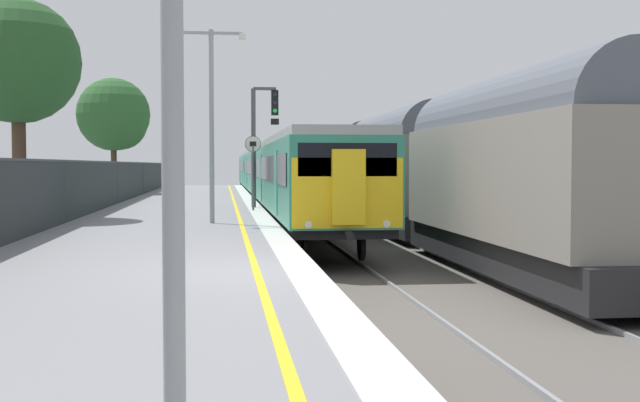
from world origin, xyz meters
name	(u,v)px	position (x,y,z in m)	size (l,w,h in m)	color
ground	(437,304)	(2.64, 0.00, -0.61)	(17.40, 110.00, 1.21)	gray
commuter_train_at_platform	(273,172)	(2.10, 35.78, 1.27)	(2.83, 59.57, 3.81)	#2D846B
freight_train_adjacent_track	(369,166)	(6.10, 25.63, 1.63)	(2.60, 52.63, 4.81)	#232326
signal_gantry	(261,132)	(0.63, 19.49, 2.99)	(1.10, 0.24, 4.77)	#47474C
speed_limit_sign	(253,163)	(0.25, 17.35, 1.76)	(0.59, 0.08, 2.77)	#59595B
platform_lamp_mid	(212,109)	(-1.18, 10.86, 3.30)	(2.00, 0.20, 5.59)	#93999E
background_tree_left	(115,117)	(-7.21, 37.04, 4.55)	(4.35, 4.35, 6.88)	#473323
background_tree_centre	(16,66)	(-7.34, 13.84, 4.82)	(3.96, 3.96, 6.97)	#473323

